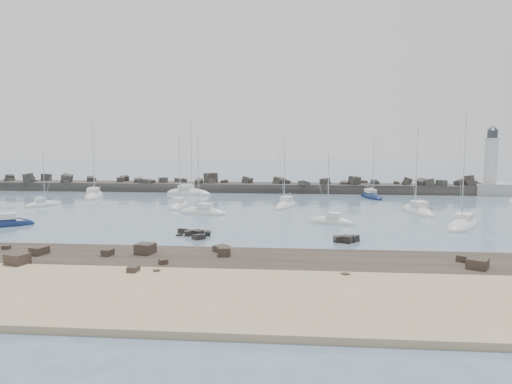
% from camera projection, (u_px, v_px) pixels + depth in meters
% --- Properties ---
extents(ground, '(400.00, 400.00, 0.00)m').
position_uv_depth(ground, '(236.00, 223.00, 68.20)').
color(ground, slate).
rests_on(ground, ground).
extents(sand_strip, '(140.00, 14.00, 1.00)m').
position_uv_depth(sand_strip, '(180.00, 300.00, 36.54)').
color(sand_strip, tan).
rests_on(sand_strip, ground).
extents(rock_shelf, '(140.00, 12.03, 1.80)m').
position_uv_depth(rock_shelf, '(205.00, 265.00, 46.43)').
color(rock_shelf, '#2B221E').
rests_on(rock_shelf, ground).
extents(rock_cluster_near, '(4.45, 5.07, 1.29)m').
position_uv_depth(rock_cluster_near, '(194.00, 235.00, 59.78)').
color(rock_cluster_near, black).
rests_on(rock_cluster_near, ground).
extents(rock_cluster_far, '(3.15, 2.29, 1.50)m').
position_uv_depth(rock_cluster_far, '(345.00, 240.00, 56.35)').
color(rock_cluster_far, black).
rests_on(rock_cluster_far, ground).
extents(breakwater, '(115.00, 8.05, 5.30)m').
position_uv_depth(breakwater, '(225.00, 190.00, 106.40)').
color(breakwater, '#2B2926').
rests_on(breakwater, ground).
extents(lighthouse, '(7.00, 7.00, 14.60)m').
position_uv_depth(lighthouse, '(490.00, 179.00, 101.20)').
color(lighthouse, '#969692').
rests_on(lighthouse, ground).
extents(sailboat_0, '(5.09, 5.90, 9.68)m').
position_uv_depth(sailboat_0, '(42.00, 205.00, 84.72)').
color(sailboat_0, silver).
rests_on(sailboat_0, ground).
extents(sailboat_1, '(5.25, 10.48, 15.80)m').
position_uv_depth(sailboat_1, '(94.00, 196.00, 96.78)').
color(sailboat_1, silver).
rests_on(sailboat_1, ground).
extents(sailboat_2, '(7.27, 5.75, 11.71)m').
position_uv_depth(sailboat_2, '(5.00, 225.00, 65.99)').
color(sailboat_2, '#101D45').
rests_on(sailboat_2, ground).
extents(sailboat_3, '(2.58, 8.01, 12.75)m').
position_uv_depth(sailboat_3, '(179.00, 206.00, 83.21)').
color(sailboat_3, silver).
rests_on(sailboat_3, ground).
extents(sailboat_4, '(10.37, 5.53, 15.69)m').
position_uv_depth(sailboat_4, '(188.00, 194.00, 101.11)').
color(sailboat_4, silver).
rests_on(sailboat_4, ground).
extents(sailboat_5, '(8.29, 4.42, 12.65)m').
position_uv_depth(sailboat_5, '(203.00, 213.00, 76.16)').
color(sailboat_5, silver).
rests_on(sailboat_5, ground).
extents(sailboat_6, '(4.83, 8.15, 12.53)m').
position_uv_depth(sailboat_6, '(286.00, 206.00, 83.39)').
color(sailboat_6, silver).
rests_on(sailboat_6, ground).
extents(sailboat_7, '(4.65, 8.58, 13.03)m').
position_uv_depth(sailboat_7, '(371.00, 197.00, 95.53)').
color(sailboat_7, '#101D45').
rests_on(sailboat_7, ground).
extents(sailboat_8, '(6.78, 4.35, 10.52)m').
position_uv_depth(sailboat_8, '(331.00, 222.00, 68.07)').
color(sailboat_8, silver).
rests_on(sailboat_8, ground).
extents(sailboat_9, '(4.89, 9.56, 14.58)m').
position_uv_depth(sailboat_9, '(417.00, 212.00, 77.18)').
color(sailboat_9, silver).
rests_on(sailboat_9, ground).
extents(sailboat_10, '(7.76, 10.29, 15.76)m').
position_uv_depth(sailboat_10, '(463.00, 226.00, 65.62)').
color(sailboat_10, silver).
rests_on(sailboat_10, ground).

